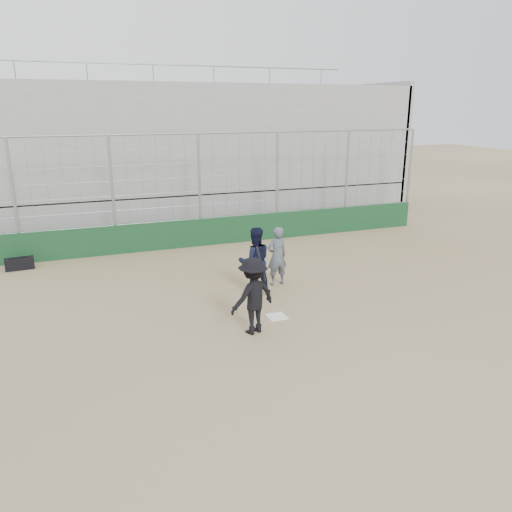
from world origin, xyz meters
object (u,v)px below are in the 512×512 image
object	(u,v)px
catcher_crouched	(255,273)
umpire	(277,259)
batter_at_plate	(253,296)
equipment_bag	(20,264)

from	to	relation	value
catcher_crouched	umpire	xyz separation A→B (m)	(0.86, 0.52, 0.14)
umpire	catcher_crouched	bearing A→B (deg)	24.84
batter_at_plate	equipment_bag	bearing A→B (deg)	127.23
umpire	equipment_bag	bearing A→B (deg)	-37.26
batter_at_plate	catcher_crouched	size ratio (longest dim) A/B	1.52
batter_at_plate	umpire	distance (m)	3.21
equipment_bag	umpire	bearing A→B (deg)	-30.93
catcher_crouched	equipment_bag	size ratio (longest dim) A/B	1.44
catcher_crouched	umpire	world-z (taller)	umpire
batter_at_plate	equipment_bag	xyz separation A→B (m)	(-5.21, 6.85, -0.69)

